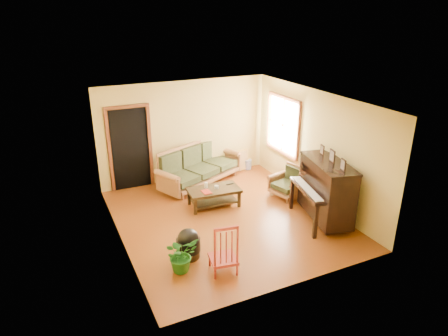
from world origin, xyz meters
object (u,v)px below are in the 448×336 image
armchair (287,182)px  red_chair (223,247)px  piano (326,192)px  footstool (188,247)px  coffee_table (214,197)px  potted_plant (181,255)px  ceramic_crock (248,164)px  sofa (200,166)px

armchair → red_chair: (-2.63, -2.01, 0.11)m
piano → footstool: size_ratio=3.41×
footstool → coffee_table: bearing=53.4°
coffee_table → footstool: coffee_table is taller
armchair → potted_plant: bearing=-166.7°
coffee_table → potted_plant: potted_plant is taller
coffee_table → ceramic_crock: 2.46m
sofa → footstool: sofa is taller
red_chair → sofa: bearing=83.6°
sofa → piano: bearing=-84.1°
red_chair → piano: bearing=24.1°
coffee_table → ceramic_crock: (1.79, 1.68, -0.08)m
coffee_table → armchair: (1.78, -0.32, 0.16)m
red_chair → ceramic_crock: red_chair is taller
coffee_table → red_chair: bearing=-110.0°
potted_plant → ceramic_crock: bearing=48.3°
coffee_table → red_chair: size_ratio=1.21×
coffee_table → piano: 2.52m
footstool → red_chair: size_ratio=0.46×
footstool → potted_plant: (-0.25, -0.33, 0.11)m
piano → footstool: (-3.12, -0.06, -0.46)m
potted_plant → coffee_table: bearing=53.3°
sofa → piano: size_ratio=1.55×
coffee_table → ceramic_crock: coffee_table is taller
sofa → red_chair: 3.77m
sofa → potted_plant: size_ratio=3.70×
piano → ceramic_crock: (-0.08, 3.30, -0.53)m
sofa → coffee_table: size_ratio=1.99×
piano → potted_plant: bearing=-160.3°
sofa → piano: 3.37m
footstool → sofa: bearing=64.3°
armchair → potted_plant: size_ratio=1.20×
red_chair → potted_plant: red_chair is taller
piano → potted_plant: piano is taller
sofa → red_chair: (-1.04, -3.62, -0.02)m
coffee_table → armchair: size_ratio=1.55×
sofa → red_chair: bearing=-130.1°
armchair → footstool: 3.32m
armchair → footstool: armchair is taller
red_chair → potted_plant: 0.74m
piano → coffee_table: bearing=152.3°
ceramic_crock → sofa: bearing=-166.5°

